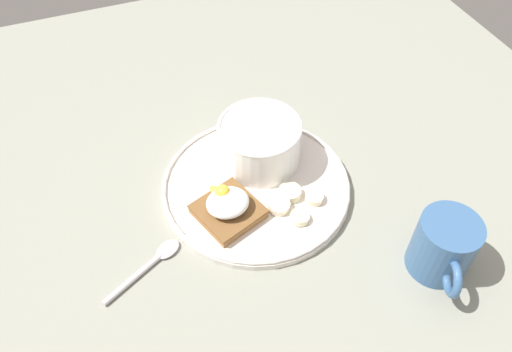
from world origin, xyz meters
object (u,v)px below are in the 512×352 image
object	(u,v)px
banana_slice_left	(314,198)
coffee_mug	(444,246)
banana_slice_front	(290,193)
banana_slice_right	(300,217)
toast_slice	(228,211)
poached_egg	(227,201)
banana_slice_back	(279,205)
spoon	(152,263)
oatmeal_bowl	(260,143)

from	to	relation	value
banana_slice_left	coffee_mug	world-z (taller)	coffee_mug
banana_slice_front	banana_slice_right	bearing A→B (deg)	-96.08
toast_slice	poached_egg	xyz separation A→B (cm)	(-0.04, 0.20, 1.98)
banana_slice_back	spoon	bearing A→B (deg)	-174.63
poached_egg	spoon	distance (cm)	12.98
oatmeal_bowl	banana_slice_left	xyz separation A→B (cm)	(4.31, -10.48, -2.96)
poached_egg	banana_slice_left	world-z (taller)	poached_egg
oatmeal_bowl	banana_slice_front	world-z (taller)	oatmeal_bowl
banana_slice_back	coffee_mug	world-z (taller)	coffee_mug
coffee_mug	spoon	size ratio (longest dim) A/B	0.91
banana_slice_front	banana_slice_right	distance (cm)	4.48
toast_slice	poached_egg	bearing A→B (deg)	101.11
coffee_mug	spoon	world-z (taller)	coffee_mug
poached_egg	oatmeal_bowl	bearing A→B (deg)	45.41
banana_slice_front	banana_slice_left	size ratio (longest dim) A/B	1.22
banana_slice_back	spoon	world-z (taller)	banana_slice_back
banana_slice_back	spoon	distance (cm)	19.21
poached_egg	banana_slice_front	xyz separation A→B (cm)	(9.49, -0.24, -2.15)
oatmeal_bowl	banana_slice_front	size ratio (longest dim) A/B	3.07
poached_egg	banana_slice_left	xyz separation A→B (cm)	(12.39, -2.29, -2.18)
poached_egg	banana_slice_front	distance (cm)	9.74
banana_slice_left	oatmeal_bowl	bearing A→B (deg)	112.37
banana_slice_left	spoon	bearing A→B (deg)	-176.90
toast_slice	banana_slice_right	distance (cm)	10.05
spoon	toast_slice	bearing A→B (deg)	15.81
oatmeal_bowl	banana_slice_back	size ratio (longest dim) A/B	2.95
toast_slice	banana_slice_left	distance (cm)	12.52
banana_slice_left	banana_slice_right	xyz separation A→B (cm)	(-3.37, -2.41, -0.08)
toast_slice	banana_slice_left	size ratio (longest dim) A/B	3.14
banana_slice_right	coffee_mug	world-z (taller)	coffee_mug
toast_slice	banana_slice_front	bearing A→B (deg)	-0.24
banana_slice_right	coffee_mug	distance (cm)	19.09
toast_slice	poached_egg	distance (cm)	1.99
poached_egg	banana_slice_front	size ratio (longest dim) A/B	1.86
poached_egg	coffee_mug	distance (cm)	28.83
coffee_mug	spoon	distance (cm)	37.83
toast_slice	spoon	size ratio (longest dim) A/B	0.88
banana_slice_front	banana_slice_left	world-z (taller)	same
banana_slice_right	toast_slice	bearing A→B (deg)	153.41
toast_slice	coffee_mug	distance (cm)	28.79
toast_slice	spoon	distance (cm)	12.59
banana_slice_left	banana_slice_right	size ratio (longest dim) A/B	0.91
banana_slice_front	spoon	distance (cm)	21.78
banana_slice_left	spoon	distance (cm)	24.44
oatmeal_bowl	banana_slice_left	world-z (taller)	oatmeal_bowl
oatmeal_bowl	toast_slice	bearing A→B (deg)	-133.77
poached_egg	banana_slice_right	world-z (taller)	poached_egg
toast_slice	banana_slice_right	size ratio (longest dim) A/B	2.86
oatmeal_bowl	banana_slice_left	bearing A→B (deg)	-67.63
poached_egg	banana_slice_back	bearing A→B (deg)	-14.34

